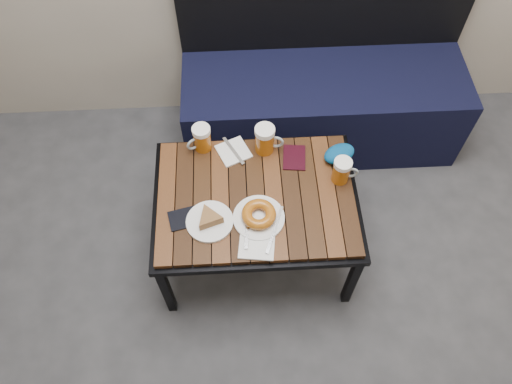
{
  "coord_description": "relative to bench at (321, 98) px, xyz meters",
  "views": [
    {
      "loc": [
        -0.28,
        -0.0,
        2.18
      ],
      "look_at": [
        -0.22,
        1.06,
        0.5
      ],
      "focal_mm": 35.0,
      "sensor_mm": 36.0,
      "label": 1
    }
  ],
  "objects": [
    {
      "name": "passport_navy",
      "position": [
        -0.66,
        -0.79,
        0.2
      ],
      "size": [
        0.14,
        0.12,
        0.01
      ],
      "primitive_type": "cube",
      "rotation": [
        0.0,
        0.0,
        -1.35
      ],
      "color": "black",
      "rests_on": "cafe_table"
    },
    {
      "name": "bench",
      "position": [
        0.0,
        0.0,
        0.0
      ],
      "size": [
        1.4,
        0.5,
        0.95
      ],
      "color": "black",
      "rests_on": "ground"
    },
    {
      "name": "napkin_left",
      "position": [
        -0.46,
        -0.47,
        0.2
      ],
      "size": [
        0.16,
        0.16,
        0.01
      ],
      "rotation": [
        0.0,
        0.0,
        0.42
      ],
      "color": "white",
      "rests_on": "cafe_table"
    },
    {
      "name": "beer_mug_left",
      "position": [
        -0.59,
        -0.44,
        0.26
      ],
      "size": [
        0.12,
        0.1,
        0.12
      ],
      "rotation": [
        0.0,
        0.0,
        3.65
      ],
      "color": "#A1510D",
      "rests_on": "cafe_table"
    },
    {
      "name": "cafe_table",
      "position": [
        -0.38,
        -0.7,
        0.16
      ],
      "size": [
        0.84,
        0.62,
        0.47
      ],
      "color": "black",
      "rests_on": "ground"
    },
    {
      "name": "passport_burgundy",
      "position": [
        -0.2,
        -0.52,
        0.2
      ],
      "size": [
        0.11,
        0.14,
        0.01
      ],
      "primitive_type": "cube",
      "rotation": [
        0.0,
        0.0,
        -0.11
      ],
      "color": "black",
      "rests_on": "cafe_table"
    },
    {
      "name": "knit_pouch",
      "position": [
        -0.02,
        -0.53,
        0.23
      ],
      "size": [
        0.16,
        0.14,
        0.06
      ],
      "primitive_type": "ellipsoid",
      "rotation": [
        0.0,
        0.0,
        0.43
      ],
      "color": "navy",
      "rests_on": "cafe_table"
    },
    {
      "name": "beer_mug_right",
      "position": [
        -0.03,
        -0.64,
        0.26
      ],
      "size": [
        0.11,
        0.08,
        0.12
      ],
      "rotation": [
        0.0,
        0.0,
        -0.1
      ],
      "color": "#A1510D",
      "rests_on": "cafe_table"
    },
    {
      "name": "beer_mug_centre",
      "position": [
        -0.33,
        -0.46,
        0.27
      ],
      "size": [
        0.13,
        0.09,
        0.14
      ],
      "rotation": [
        0.0,
        0.0,
        -0.15
      ],
      "color": "#A1510D",
      "rests_on": "cafe_table"
    },
    {
      "name": "napkin_right",
      "position": [
        -0.39,
        -0.93,
        0.2
      ],
      "size": [
        0.15,
        0.13,
        0.01
      ],
      "rotation": [
        0.0,
        0.0,
        -0.13
      ],
      "color": "white",
      "rests_on": "cafe_table"
    },
    {
      "name": "plate_pie",
      "position": [
        -0.56,
        -0.81,
        0.22
      ],
      "size": [
        0.19,
        0.19,
        0.05
      ],
      "color": "white",
      "rests_on": "cafe_table"
    },
    {
      "name": "room_shell",
      "position": [
        -0.16,
        -1.26,
        1.48
      ],
      "size": [
        4.0,
        4.0,
        4.0
      ],
      "color": "gray",
      "rests_on": "ground"
    },
    {
      "name": "plate_bagel",
      "position": [
        -0.37,
        -0.81,
        0.22
      ],
      "size": [
        0.2,
        0.26,
        0.06
      ],
      "color": "white",
      "rests_on": "cafe_table"
    }
  ]
}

